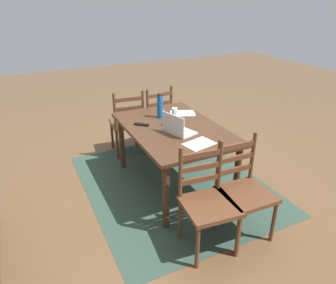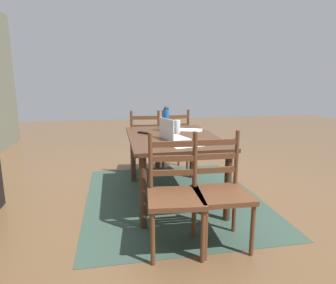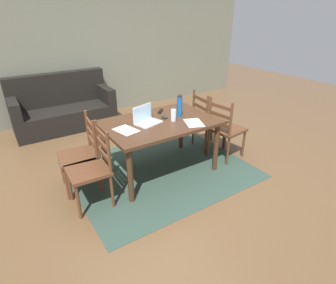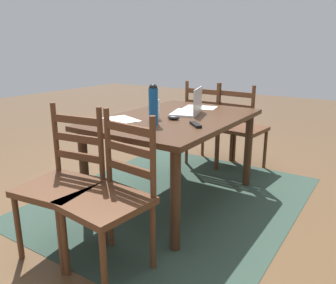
{
  "view_description": "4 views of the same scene",
  "coord_description": "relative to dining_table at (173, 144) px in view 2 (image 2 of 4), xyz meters",
  "views": [
    {
      "loc": [
        -2.88,
        1.48,
        2.1
      ],
      "look_at": [
        -0.11,
        0.13,
        0.64
      ],
      "focal_mm": 33.68,
      "sensor_mm": 36.0,
      "label": 1
    },
    {
      "loc": [
        -3.21,
        0.66,
        1.39
      ],
      "look_at": [
        0.12,
        0.03,
        0.65
      ],
      "focal_mm": 31.42,
      "sensor_mm": 36.0,
      "label": 2
    },
    {
      "loc": [
        -1.74,
        -2.87,
        2.08
      ],
      "look_at": [
        0.09,
        -0.07,
        0.45
      ],
      "focal_mm": 29.26,
      "sensor_mm": 36.0,
      "label": 3
    },
    {
      "loc": [
        2.35,
        1.47,
        1.32
      ],
      "look_at": [
        0.04,
        -0.05,
        0.53
      ],
      "focal_mm": 36.22,
      "sensor_mm": 36.0,
      "label": 4
    }
  ],
  "objects": [
    {
      "name": "ground_plane",
      "position": [
        0.0,
        0.0,
        -0.66
      ],
      "size": [
        14.0,
        14.0,
        0.0
      ],
      "primitive_type": "plane",
      "color": "brown"
    },
    {
      "name": "laptop",
      "position": [
        -0.18,
        0.05,
        0.15
      ],
      "size": [
        0.37,
        0.3,
        0.23
      ],
      "color": "silver",
      "rests_on": "dining_table"
    },
    {
      "name": "drinking_glass",
      "position": [
        0.16,
        -0.09,
        0.17
      ],
      "size": [
        0.07,
        0.07,
        0.16
      ],
      "primitive_type": "cylinder",
      "color": "silver",
      "rests_on": "dining_table"
    },
    {
      "name": "paper_stack_right",
      "position": [
        -0.5,
        -0.03,
        0.09
      ],
      "size": [
        0.27,
        0.34,
        0.0
      ],
      "primitive_type": "cube",
      "rotation": [
        0.0,
        0.0,
        0.23
      ],
      "color": "white",
      "rests_on": "dining_table"
    },
    {
      "name": "water_bottle",
      "position": [
        0.33,
        0.02,
        0.25
      ],
      "size": [
        0.07,
        0.07,
        0.3
      ],
      "color": "#145199",
      "rests_on": "dining_table"
    },
    {
      "name": "chair_right_far",
      "position": [
        1.03,
        0.2,
        -0.19
      ],
      "size": [
        0.48,
        0.48,
        0.95
      ],
      "color": "#56331E",
      "rests_on": "ground"
    },
    {
      "name": "chair_right_near",
      "position": [
        1.03,
        -0.2,
        -0.19
      ],
      "size": [
        0.49,
        0.49,
        0.95
      ],
      "color": "#56331E",
      "rests_on": "ground"
    },
    {
      "name": "paper_stack_left",
      "position": [
        0.34,
        -0.3,
        0.09
      ],
      "size": [
        0.3,
        0.35,
        0.0
      ],
      "primitive_type": "cube",
      "rotation": [
        0.0,
        0.0,
        -0.37
      ],
      "color": "white",
      "rests_on": "dining_table"
    },
    {
      "name": "dining_table",
      "position": [
        0.0,
        0.0,
        0.0
      ],
      "size": [
        1.47,
        0.99,
        0.75
      ],
      "color": "#422819",
      "rests_on": "ground"
    },
    {
      "name": "chair_left_near",
      "position": [
        -1.02,
        -0.2,
        -0.19
      ],
      "size": [
        0.45,
        0.45,
        0.95
      ],
      "color": "#56331E",
      "rests_on": "ground"
    },
    {
      "name": "computer_mouse",
      "position": [
        0.11,
        0.05,
        0.11
      ],
      "size": [
        0.08,
        0.11,
        0.03
      ],
      "primitive_type": "ellipsoid",
      "rotation": [
        0.0,
        0.0,
        0.26
      ],
      "color": "black",
      "rests_on": "dining_table"
    },
    {
      "name": "area_rug",
      "position": [
        0.0,
        0.0,
        -0.65
      ],
      "size": [
        2.39,
        2.0,
        0.01
      ],
      "primitive_type": "cube",
      "color": "#2D4238",
      "rests_on": "ground"
    },
    {
      "name": "tv_remote",
      "position": [
        0.2,
        0.3,
        0.1
      ],
      "size": [
        0.15,
        0.15,
        0.02
      ],
      "primitive_type": "cube",
      "rotation": [
        0.0,
        0.0,
        2.38
      ],
      "color": "black",
      "rests_on": "dining_table"
    },
    {
      "name": "chair_left_far",
      "position": [
        -1.03,
        0.19,
        -0.19
      ],
      "size": [
        0.48,
        0.48,
        0.95
      ],
      "color": "#56331E",
      "rests_on": "ground"
    }
  ]
}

